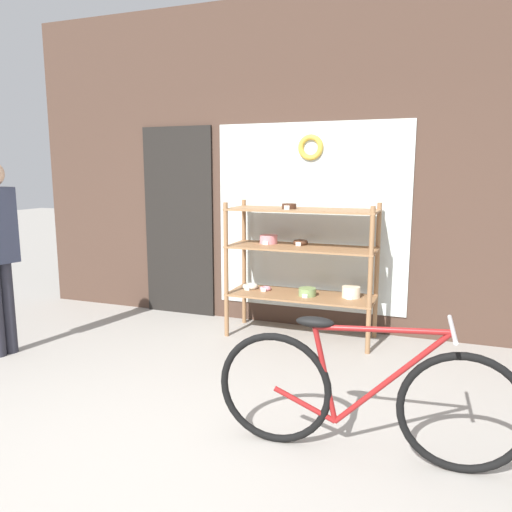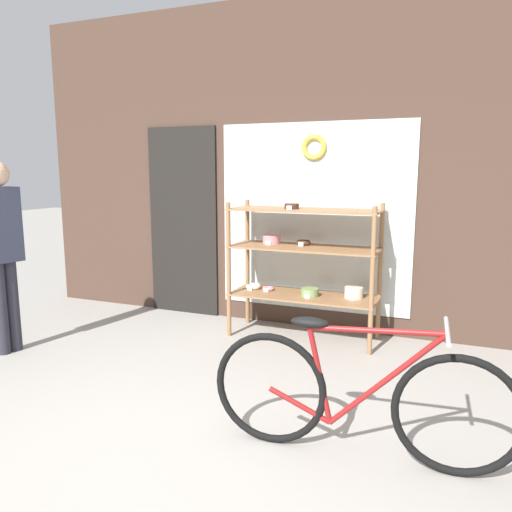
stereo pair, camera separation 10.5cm
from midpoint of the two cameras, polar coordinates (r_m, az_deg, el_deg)
ground_plane at (r=3.10m, az=-11.79°, el=-22.14°), size 30.00×30.00×0.00m
storefront_facade at (r=5.20m, az=4.87°, el=9.74°), size 6.16×0.13×3.33m
display_case at (r=4.84m, az=6.09°, el=-0.22°), size 1.43×0.51×1.33m
bicycle at (r=2.98m, az=12.50°, el=-15.48°), size 1.73×0.46×0.82m
pedestrian at (r=4.88m, az=-26.57°, el=1.52°), size 0.25×0.35×1.71m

